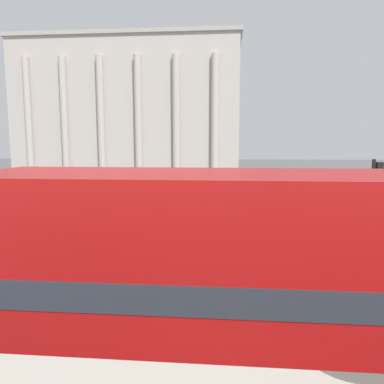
% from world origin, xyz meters
% --- Properties ---
extents(double_decker_bus, '(10.02, 2.72, 4.12)m').
position_xyz_m(double_decker_bus, '(0.92, 4.02, 2.28)').
color(double_decker_bus, black).
rests_on(double_decker_bus, ground_plane).
extents(plaza_building_left, '(30.86, 12.23, 18.56)m').
position_xyz_m(plaza_building_left, '(-13.42, 51.05, 9.28)').
color(plaza_building_left, '#BCB2A8').
rests_on(plaza_building_left, ground_plane).
extents(traffic_light_near, '(0.42, 0.24, 4.06)m').
position_xyz_m(traffic_light_near, '(5.11, 10.92, 2.64)').
color(traffic_light_near, black).
rests_on(traffic_light_near, ground_plane).
extents(car_silver, '(4.20, 1.93, 1.35)m').
position_xyz_m(car_silver, '(0.42, 17.14, 0.70)').
color(car_silver, black).
rests_on(car_silver, ground_plane).
extents(car_white, '(4.20, 1.93, 1.35)m').
position_xyz_m(car_white, '(6.40, 20.00, 0.70)').
color(car_white, black).
rests_on(car_white, ground_plane).
extents(pedestrian_blue, '(0.32, 0.32, 1.75)m').
position_xyz_m(pedestrian_blue, '(-6.89, 13.30, 1.01)').
color(pedestrian_blue, '#282B33').
rests_on(pedestrian_blue, ground_plane).
extents(pedestrian_yellow, '(0.32, 0.32, 1.80)m').
position_xyz_m(pedestrian_yellow, '(-2.84, 17.67, 1.04)').
color(pedestrian_yellow, '#282B33').
rests_on(pedestrian_yellow, ground_plane).
extents(pedestrian_black, '(0.32, 0.32, 1.65)m').
position_xyz_m(pedestrian_black, '(3.84, 28.70, 0.94)').
color(pedestrian_black, '#282B33').
rests_on(pedestrian_black, ground_plane).
extents(pedestrian_grey, '(0.32, 0.32, 1.63)m').
position_xyz_m(pedestrian_grey, '(7.65, 27.42, 0.93)').
color(pedestrian_grey, '#282B33').
rests_on(pedestrian_grey, ground_plane).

